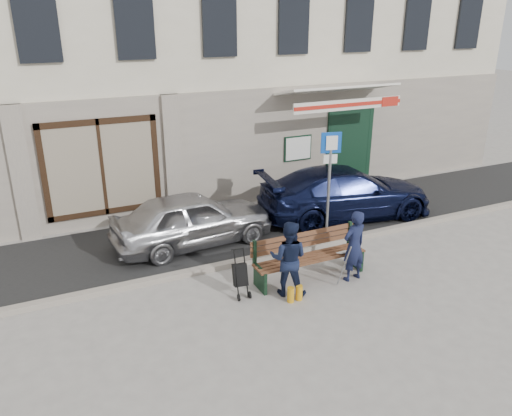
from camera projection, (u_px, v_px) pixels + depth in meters
ground at (316, 286)px, 9.90m from camera, size 80.00×80.00×0.00m
asphalt_lane at (251, 230)px, 12.51m from camera, size 60.00×3.20×0.01m
curb at (281, 253)px, 11.14m from camera, size 60.00×0.18×0.12m
building at (178, 18)px, 15.26m from camera, size 20.00×8.27×10.00m
car_silver at (193, 219)px, 11.52m from camera, size 3.83×1.78×1.27m
car_navy at (345, 193)px, 13.12m from camera, size 4.85×2.49×1.35m
parking_sign at (330, 169)px, 11.50m from camera, size 0.47×0.15×2.58m
bench at (308, 258)px, 10.05m from camera, size 2.40×1.17×0.98m
man at (354, 246)px, 9.91m from camera, size 0.59×0.43×1.48m
woman at (288, 258)px, 9.38m from camera, size 0.92×0.89×1.49m
stroller at (240, 276)px, 9.44m from camera, size 0.29×0.40×0.93m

